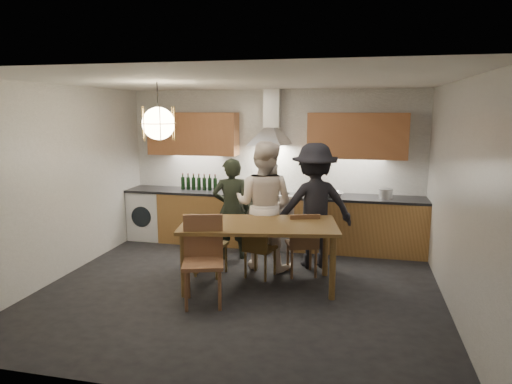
% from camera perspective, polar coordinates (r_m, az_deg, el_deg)
% --- Properties ---
extents(ground, '(5.00, 5.00, 0.00)m').
position_cam_1_polar(ground, '(5.99, -1.99, -12.01)').
color(ground, black).
rests_on(ground, ground).
extents(room_shell, '(5.02, 4.52, 2.61)m').
position_cam_1_polar(room_shell, '(5.57, -2.09, 4.47)').
color(room_shell, white).
rests_on(room_shell, ground).
extents(counter_run, '(5.00, 0.62, 0.90)m').
position_cam_1_polar(counter_run, '(7.66, 1.92, -3.48)').
color(counter_run, '#BD8748').
rests_on(counter_run, ground).
extents(range_stove, '(0.90, 0.60, 0.92)m').
position_cam_1_polar(range_stove, '(7.66, 1.74, -3.54)').
color(range_stove, silver).
rests_on(range_stove, ground).
extents(wall_fixtures, '(4.30, 0.54, 1.10)m').
position_cam_1_polar(wall_fixtures, '(7.56, 1.97, 7.26)').
color(wall_fixtures, '#C57D4B').
rests_on(wall_fixtures, ground).
extents(pendant_lamp, '(0.43, 0.43, 0.70)m').
position_cam_1_polar(pendant_lamp, '(5.79, -12.09, 8.37)').
color(pendant_lamp, black).
rests_on(pendant_lamp, ground).
extents(dining_table, '(2.12, 1.33, 0.84)m').
position_cam_1_polar(dining_table, '(5.87, 0.36, -4.85)').
color(dining_table, brown).
rests_on(dining_table, ground).
extents(chair_back_left, '(0.44, 0.44, 0.88)m').
position_cam_1_polar(chair_back_left, '(6.28, -6.04, -6.11)').
color(chair_back_left, brown).
rests_on(chair_back_left, ground).
extents(chair_back_mid, '(0.45, 0.45, 0.82)m').
position_cam_1_polar(chair_back_mid, '(6.19, 0.22, -6.62)').
color(chair_back_mid, brown).
rests_on(chair_back_mid, ground).
extents(chair_back_right, '(0.51, 0.51, 0.90)m').
position_cam_1_polar(chair_back_right, '(6.28, 5.90, -6.03)').
color(chair_back_right, brown).
rests_on(chair_back_right, ground).
extents(chair_front, '(0.59, 0.59, 1.04)m').
position_cam_1_polar(chair_front, '(5.47, -6.61, -7.62)').
color(chair_front, brown).
rests_on(chair_front, ground).
extents(person_left, '(0.66, 0.54, 1.56)m').
position_cam_1_polar(person_left, '(6.95, -3.09, -2.13)').
color(person_left, black).
rests_on(person_left, ground).
extents(person_mid, '(1.00, 0.84, 1.83)m').
position_cam_1_polar(person_mid, '(6.54, 1.00, -1.66)').
color(person_mid, silver).
rests_on(person_mid, ground).
extents(person_right, '(1.33, 1.06, 1.80)m').
position_cam_1_polar(person_right, '(6.63, 7.28, -1.71)').
color(person_right, black).
rests_on(person_right, ground).
extents(mixing_bowl, '(0.40, 0.40, 0.08)m').
position_cam_1_polar(mixing_bowl, '(7.35, 9.55, -0.28)').
color(mixing_bowl, silver).
rests_on(mixing_bowl, counter_run).
extents(stock_pot, '(0.27, 0.27, 0.14)m').
position_cam_1_polar(stock_pot, '(7.39, 15.90, -0.24)').
color(stock_pot, silver).
rests_on(stock_pot, counter_run).
extents(wine_bottles, '(0.66, 0.07, 0.28)m').
position_cam_1_polar(wine_bottles, '(7.92, -7.15, 1.25)').
color(wine_bottles, black).
rests_on(wine_bottles, counter_run).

